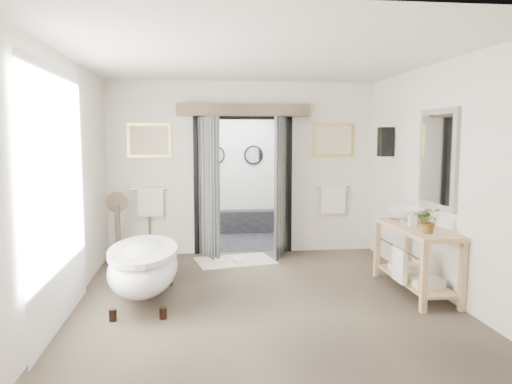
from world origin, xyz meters
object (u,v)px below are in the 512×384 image
at_px(clawfoot_tub, 144,266).
at_px(vanity, 414,253).
at_px(rug, 235,261).
at_px(basin, 404,215).

xyz_separation_m(clawfoot_tub, vanity, (3.37, -0.05, 0.07)).
bearing_deg(clawfoot_tub, rug, 55.70).
distance_m(clawfoot_tub, vanity, 3.38).
height_order(vanity, basin, basin).
height_order(rug, basin, basin).
bearing_deg(rug, basin, -35.15).
bearing_deg(rug, vanity, -41.11).
bearing_deg(basin, clawfoot_tub, -151.09).
bearing_deg(basin, rug, 168.66).
height_order(clawfoot_tub, basin, basin).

